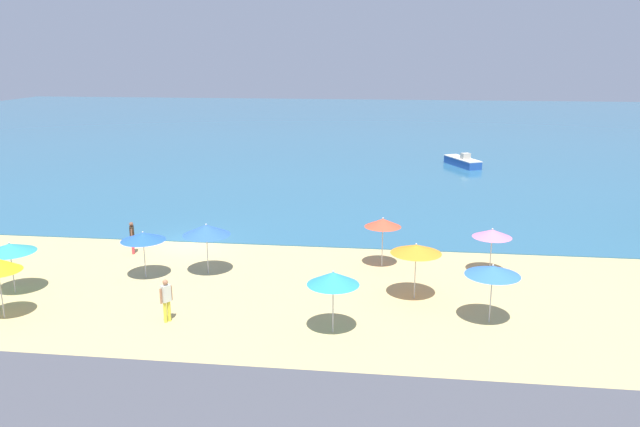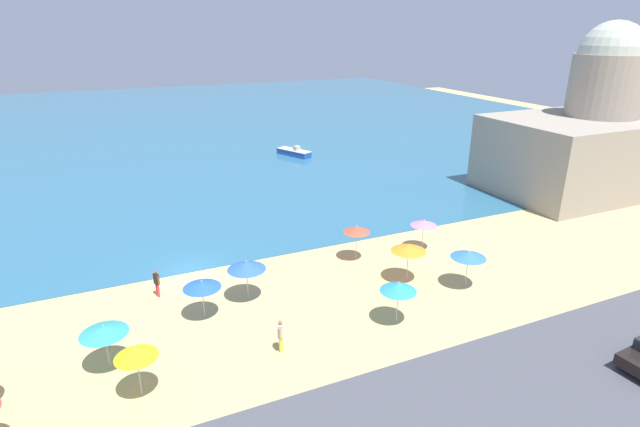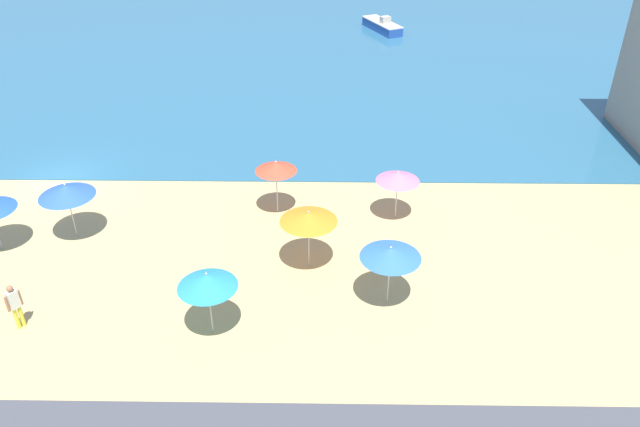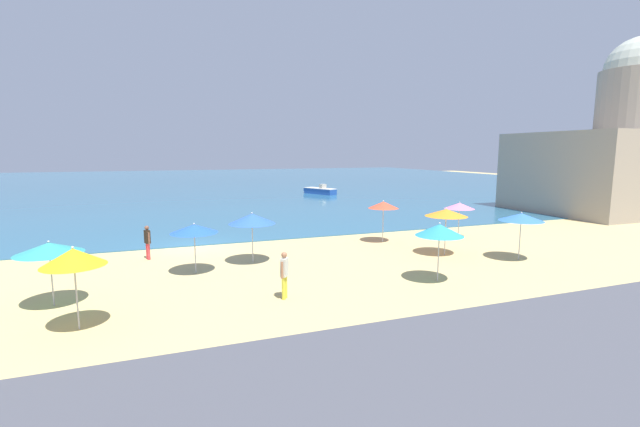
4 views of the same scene
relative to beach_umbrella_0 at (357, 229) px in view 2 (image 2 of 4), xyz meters
The scene contains 15 objects.
ground_plane 11.70m from the beach_umbrella_0, 165.93° to the left, with size 160.00×160.00×0.00m, color tan.
sea 58.89m from the beach_umbrella_0, 100.90° to the left, with size 150.00×110.00×0.05m, color #2B6382.
beach_umbrella_0 is the anchor object (origin of this frame).
beach_umbrella_2 4.39m from the beach_umbrella_0, 69.23° to the right, with size 2.25×2.25×2.58m.
beach_umbrella_3 17.50m from the beach_umbrella_0, 161.13° to the right, with size 2.27×2.27×2.41m.
beach_umbrella_4 8.19m from the beach_umbrella_0, 101.94° to the right, with size 2.04×2.04×2.58m.
beach_umbrella_7 17.46m from the beach_umbrella_0, 151.44° to the right, with size 1.89×1.89×2.68m.
beach_umbrella_9 11.79m from the beach_umbrella_0, 165.07° to the right, with size 2.14×2.14×2.34m.
beach_umbrella_10 7.76m from the beach_umbrella_0, 54.29° to the right, with size 2.21×2.21×2.50m.
beach_umbrella_11 5.36m from the beach_umbrella_0, ahead, with size 1.93×1.93×2.35m.
beach_umbrella_12 8.79m from the beach_umbrella_0, 166.23° to the right, with size 2.32×2.32×2.56m.
bather_0 13.58m from the beach_umbrella_0, behind, with size 0.33×0.54×1.78m.
bather_1 11.64m from the beach_umbrella_0, 137.25° to the right, with size 0.39×0.48×1.82m.
skiff_nearshore 30.41m from the beach_umbrella_0, 77.01° to the left, with size 3.31×5.10×1.32m.
harbor_fortress 27.92m from the beach_umbrella_0, 10.91° to the left, with size 13.90×11.81×16.08m.
Camera 2 is at (-4.29, -30.95, 15.66)m, focal length 28.00 mm.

